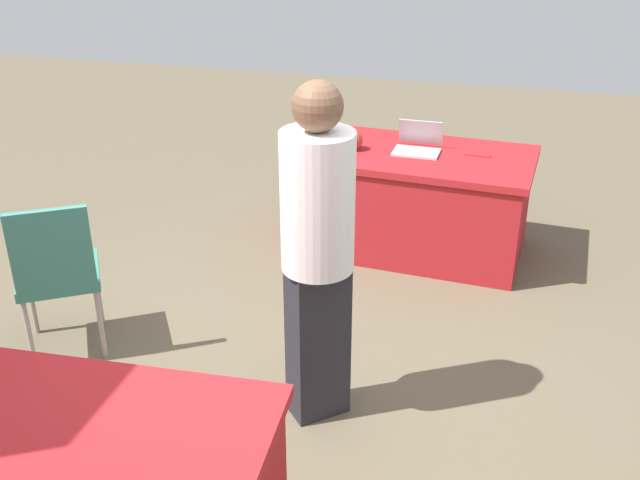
{
  "coord_description": "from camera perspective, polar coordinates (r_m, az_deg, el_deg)",
  "views": [
    {
      "loc": [
        -0.97,
        2.84,
        2.45
      ],
      "look_at": [
        -0.12,
        -0.24,
        0.9
      ],
      "focal_mm": 41.26,
      "sensor_mm": 36.0,
      "label": 1
    }
  ],
  "objects": [
    {
      "name": "ground_plane",
      "position": [
        3.88,
        -2.78,
        -13.35
      ],
      "size": [
        14.4,
        14.4,
        0.0
      ],
      "primitive_type": "plane",
      "color": "brown"
    },
    {
      "name": "table_foreground",
      "position": [
        5.4,
        7.15,
        3.06
      ],
      "size": [
        1.72,
        1.03,
        0.74
      ],
      "rotation": [
        0.0,
        0.0,
        -0.07
      ],
      "color": "#AD1E23",
      "rests_on": "ground"
    },
    {
      "name": "chair_near_front",
      "position": [
        4.3,
        -19.76,
        -2.13
      ],
      "size": [
        0.61,
        0.61,
        0.95
      ],
      "rotation": [
        0.0,
        0.0,
        3.72
      ],
      "color": "#9E9993",
      "rests_on": "ground"
    },
    {
      "name": "person_attendee_browsing",
      "position": [
        3.39,
        -0.18,
        -0.23
      ],
      "size": [
        0.48,
        0.48,
        1.72
      ],
      "rotation": [
        0.0,
        0.0,
        3.88
      ],
      "color": "#26262D",
      "rests_on": "ground"
    },
    {
      "name": "laptop_silver",
      "position": [
        5.28,
        7.58,
        7.24
      ],
      "size": [
        0.33,
        0.3,
        0.21
      ],
      "rotation": [
        0.0,
        0.0,
        -0.03
      ],
      "color": "silver",
      "rests_on": "table_foreground"
    },
    {
      "name": "yarn_ball",
      "position": [
        5.26,
        2.58,
        7.72
      ],
      "size": [
        0.14,
        0.14,
        0.14
      ],
      "primitive_type": "sphere",
      "color": "#B2382D",
      "rests_on": "table_foreground"
    },
    {
      "name": "scissors_red",
      "position": [
        5.27,
        12.09,
        6.45
      ],
      "size": [
        0.18,
        0.05,
        0.01
      ],
      "primitive_type": "cube",
      "rotation": [
        0.0,
        0.0,
        3.05
      ],
      "color": "red",
      "rests_on": "table_foreground"
    }
  ]
}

